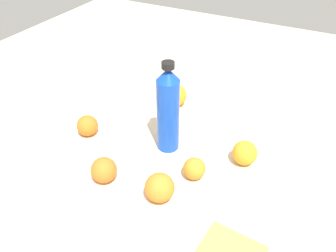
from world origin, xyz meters
The scene contains 8 objects.
ground_plane centered at (0.00, 0.00, 0.00)m, with size 2.40×2.40×0.00m, color beige.
water_bottle centered at (-0.04, -0.04, 0.14)m, with size 0.07×0.07×0.29m.
orange_0 centered at (0.20, -0.01, 0.04)m, with size 0.07×0.07×0.07m, color orange.
orange_1 centered at (-0.13, 0.18, 0.04)m, with size 0.08×0.08×0.08m, color orange.
orange_2 centered at (-0.13, -0.26, 0.04)m, with size 0.07×0.07×0.07m, color orange.
orange_3 centered at (-0.30, -0.11, 0.03)m, with size 0.07×0.07×0.07m, color orange.
orange_4 centered at (0.09, -0.13, 0.03)m, with size 0.06×0.06×0.06m, color orange.
orange_5 centered at (0.04, -0.25, 0.04)m, with size 0.08×0.08×0.08m, color orange.
Camera 1 is at (0.35, -0.80, 0.71)m, focal length 37.00 mm.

